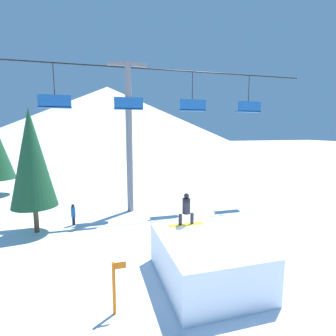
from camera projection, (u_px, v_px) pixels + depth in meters
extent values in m
plane|color=white|center=(214.00, 270.00, 10.00)|extent=(220.00, 220.00, 0.00)
cone|color=silver|center=(108.00, 118.00, 74.78)|extent=(79.77, 79.77, 17.40)
cube|color=white|center=(207.00, 259.00, 9.27)|extent=(3.18, 4.03, 1.55)
cube|color=silver|center=(188.00, 221.00, 11.03)|extent=(3.18, 0.10, 0.06)
cube|color=yellow|center=(186.00, 225.00, 10.48)|extent=(1.42, 0.26, 0.03)
cylinder|color=black|center=(180.00, 219.00, 10.37)|extent=(0.14, 0.14, 0.44)
cylinder|color=black|center=(192.00, 218.00, 10.51)|extent=(0.14, 0.14, 0.44)
cylinder|color=black|center=(186.00, 206.00, 10.37)|extent=(0.32, 0.32, 0.62)
sphere|color=black|center=(186.00, 196.00, 10.31)|extent=(0.21, 0.21, 0.21)
cylinder|color=slate|center=(129.00, 139.00, 16.75)|extent=(0.41, 0.41, 9.54)
cube|color=slate|center=(128.00, 64.00, 16.10)|extent=(2.40, 0.24, 0.24)
cylinder|color=black|center=(128.00, 68.00, 16.13)|extent=(25.16, 0.08, 0.08)
cylinder|color=#28282D|center=(54.00, 85.00, 15.15)|extent=(0.06, 0.06, 2.50)
cube|color=#195199|center=(55.00, 107.00, 15.33)|extent=(1.80, 0.44, 0.08)
cube|color=#195199|center=(55.00, 101.00, 15.11)|extent=(1.80, 0.08, 0.70)
cylinder|color=#28282D|center=(128.00, 88.00, 16.31)|extent=(0.06, 0.06, 2.50)
cube|color=#195199|center=(129.00, 109.00, 16.48)|extent=(1.80, 0.44, 0.08)
cube|color=#195199|center=(129.00, 103.00, 16.26)|extent=(1.80, 0.08, 0.70)
cylinder|color=#28282D|center=(192.00, 91.00, 17.46)|extent=(0.06, 0.06, 2.50)
cube|color=#195199|center=(192.00, 110.00, 17.64)|extent=(1.80, 0.44, 0.08)
cube|color=#195199|center=(193.00, 105.00, 17.42)|extent=(1.80, 0.08, 0.70)
cylinder|color=#28282D|center=(249.00, 94.00, 18.61)|extent=(0.06, 0.06, 2.50)
cube|color=#195199|center=(248.00, 112.00, 18.79)|extent=(1.80, 0.44, 0.08)
cube|color=#195199|center=(249.00, 106.00, 18.57)|extent=(1.80, 0.08, 0.70)
cylinder|color=#4C3823|center=(36.00, 219.00, 13.69)|extent=(0.25, 0.25, 1.39)
cone|color=#194728|center=(32.00, 158.00, 13.23)|extent=(2.26, 2.26, 5.04)
cylinder|color=orange|center=(114.00, 288.00, 7.53)|extent=(0.10, 0.10, 1.60)
cube|color=orange|center=(120.00, 265.00, 7.49)|extent=(0.36, 0.02, 0.20)
cylinder|color=black|center=(74.00, 221.00, 14.76)|extent=(0.17, 0.17, 0.45)
cylinder|color=#1E5693|center=(73.00, 212.00, 14.68)|extent=(0.24, 0.24, 0.60)
sphere|color=#232328|center=(73.00, 206.00, 14.62)|extent=(0.18, 0.18, 0.18)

